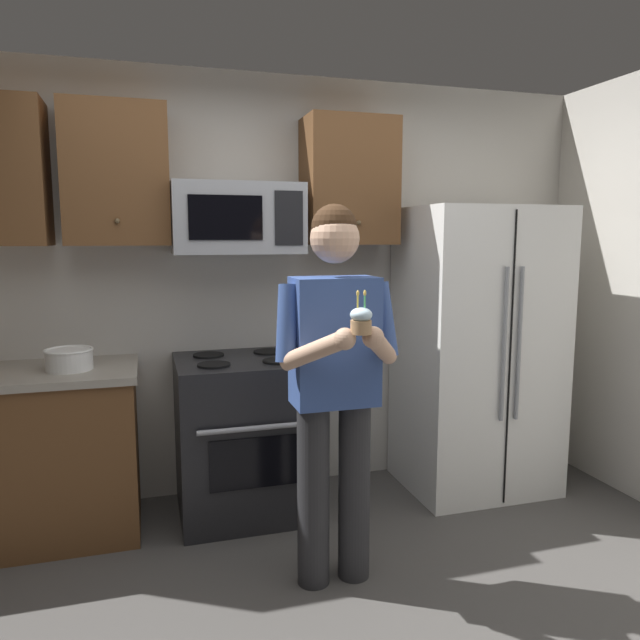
% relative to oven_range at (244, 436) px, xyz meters
% --- Properties ---
extents(wall_back, '(4.40, 0.10, 2.60)m').
position_rel_oven_range_xyz_m(wall_back, '(0.15, 0.39, 0.84)').
color(wall_back, beige).
rests_on(wall_back, ground).
extents(oven_range, '(0.76, 0.70, 0.93)m').
position_rel_oven_range_xyz_m(oven_range, '(0.00, 0.00, 0.00)').
color(oven_range, black).
rests_on(oven_range, ground).
extents(microwave, '(0.74, 0.41, 0.40)m').
position_rel_oven_range_xyz_m(microwave, '(0.00, 0.12, 1.26)').
color(microwave, '#9EA0A5').
extents(refrigerator, '(0.90, 0.75, 1.80)m').
position_rel_oven_range_xyz_m(refrigerator, '(1.50, -0.04, 0.44)').
color(refrigerator, white).
rests_on(refrigerator, ground).
extents(cabinet_row_upper, '(2.78, 0.36, 0.76)m').
position_rel_oven_range_xyz_m(cabinet_row_upper, '(-0.57, 0.17, 1.49)').
color(cabinet_row_upper, brown).
extents(bowl_large_white, '(0.25, 0.25, 0.11)m').
position_rel_oven_range_xyz_m(bowl_large_white, '(-0.92, -0.02, 0.52)').
color(bowl_large_white, white).
rests_on(bowl_large_white, counter_left).
extents(person, '(0.60, 0.48, 1.76)m').
position_rel_oven_range_xyz_m(person, '(0.29, -0.85, 0.53)').
color(person, '#262628').
rests_on(person, ground).
extents(cupcake, '(0.09, 0.09, 0.17)m').
position_rel_oven_range_xyz_m(cupcake, '(0.29, -1.17, 0.83)').
color(cupcake, '#A87F56').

